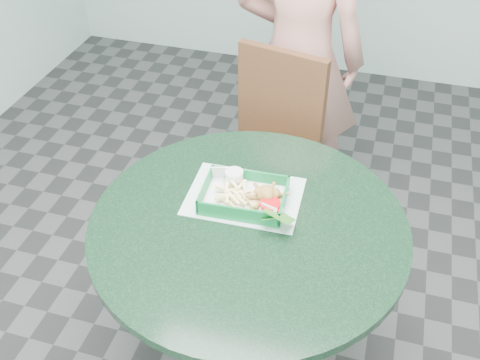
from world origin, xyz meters
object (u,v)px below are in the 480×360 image
(cafe_table, at_px, (248,264))
(dining_chair, at_px, (274,144))
(food_basket, at_px, (244,203))
(sauce_ramekin, at_px, (236,179))
(crab_sandwich, at_px, (266,201))
(diner_person, at_px, (300,46))

(cafe_table, distance_m, dining_chair, 0.75)
(food_basket, height_order, sauce_ramekin, sauce_ramekin)
(sauce_ramekin, bearing_deg, crab_sandwich, -31.92)
(diner_person, bearing_deg, food_basket, 93.48)
(cafe_table, distance_m, sauce_ramekin, 0.28)
(diner_person, height_order, food_basket, diner_person)
(diner_person, bearing_deg, sauce_ramekin, 90.42)
(crab_sandwich, height_order, sauce_ramekin, crab_sandwich)
(dining_chair, relative_size, sauce_ramekin, 15.58)
(dining_chair, xyz_separation_m, food_basket, (0.05, -0.66, 0.23))
(cafe_table, bearing_deg, crab_sandwich, 65.56)
(dining_chair, height_order, diner_person, diner_person)
(dining_chair, distance_m, crab_sandwich, 0.73)
(cafe_table, relative_size, food_basket, 3.76)
(sauce_ramekin, bearing_deg, dining_chair, 90.16)
(food_basket, bearing_deg, dining_chair, 94.34)
(food_basket, xyz_separation_m, crab_sandwich, (0.07, -0.01, 0.03))
(diner_person, bearing_deg, dining_chair, 86.23)
(cafe_table, distance_m, food_basket, 0.21)
(diner_person, distance_m, sauce_ramekin, 0.88)
(cafe_table, bearing_deg, sauce_ramekin, 119.64)
(dining_chair, relative_size, food_basket, 3.54)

